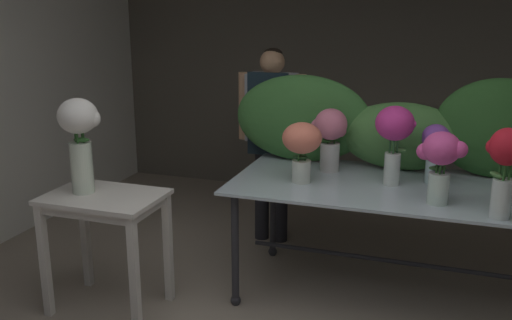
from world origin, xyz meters
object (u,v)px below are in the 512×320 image
at_px(vase_magenta_roses, 395,133).
at_px(vase_violet_freesia, 435,149).
at_px(display_table_glass, 389,200).
at_px(vase_white_roses_tall, 80,136).
at_px(florist, 272,125).
at_px(vase_crimson_hydrangea, 504,165).
at_px(vase_fuchsia_lilies, 441,160).
at_px(vase_coral_peonies, 303,144).
at_px(vase_rosy_dahlias, 330,134).
at_px(side_table_white, 105,212).

bearing_deg(vase_magenta_roses, vase_violet_freesia, 24.89).
height_order(display_table_glass, vase_violet_freesia, vase_violet_freesia).
bearing_deg(vase_white_roses_tall, florist, 60.60).
distance_m(display_table_glass, vase_white_roses_tall, 2.03).
relative_size(display_table_glass, vase_crimson_hydrangea, 4.05).
bearing_deg(florist, display_table_glass, -34.61).
bearing_deg(vase_fuchsia_lilies, vase_violet_freesia, 96.02).
distance_m(vase_violet_freesia, vase_fuchsia_lilies, 0.41).
xyz_separation_m(vase_magenta_roses, vase_crimson_hydrangea, (0.63, -0.43, -0.04)).
xyz_separation_m(vase_coral_peonies, vase_magenta_roses, (0.57, 0.14, 0.09)).
relative_size(vase_coral_peonies, vase_white_roses_tall, 0.66).
xyz_separation_m(vase_coral_peonies, vase_rosy_dahlias, (0.11, 0.33, 0.01)).
bearing_deg(vase_crimson_hydrangea, side_table_white, -172.68).
bearing_deg(vase_fuchsia_lilies, display_table_glass, 137.38).
xyz_separation_m(florist, vase_crimson_hydrangea, (1.67, -1.13, 0.12)).
bearing_deg(vase_violet_freesia, display_table_glass, -153.65).
bearing_deg(florist, vase_rosy_dahlias, -41.54).
height_order(display_table_glass, vase_white_roses_tall, vase_white_roses_tall).
height_order(vase_rosy_dahlias, vase_white_roses_tall, vase_white_roses_tall).
height_order(side_table_white, vase_crimson_hydrangea, vase_crimson_hydrangea).
distance_m(side_table_white, vase_white_roses_tall, 0.51).
bearing_deg(side_table_white, vase_rosy_dahlias, 36.05).
distance_m(vase_coral_peonies, vase_violet_freesia, 0.86).
relative_size(vase_magenta_roses, vase_crimson_hydrangea, 1.02).
relative_size(vase_violet_freesia, vase_crimson_hydrangea, 0.78).
bearing_deg(vase_white_roses_tall, vase_fuchsia_lilies, 11.47).
bearing_deg(vase_violet_freesia, vase_crimson_hydrangea, -55.69).
height_order(vase_crimson_hydrangea, vase_fuchsia_lilies, vase_crimson_hydrangea).
distance_m(vase_crimson_hydrangea, vase_rosy_dahlias, 1.24).
height_order(vase_coral_peonies, vase_magenta_roses, vase_magenta_roses).
xyz_separation_m(florist, vase_white_roses_tall, (-0.81, -1.43, 0.16)).
bearing_deg(vase_fuchsia_lilies, vase_coral_peonies, 170.25).
height_order(vase_violet_freesia, vase_magenta_roses, vase_magenta_roses).
distance_m(vase_fuchsia_lilies, vase_white_roses_tall, 2.19).
height_order(display_table_glass, vase_fuchsia_lilies, vase_fuchsia_lilies).
distance_m(vase_rosy_dahlias, vase_fuchsia_lilies, 0.89).
relative_size(vase_violet_freesia, vase_magenta_roses, 0.76).
bearing_deg(vase_crimson_hydrangea, vase_coral_peonies, 166.50).
distance_m(vase_magenta_roses, vase_rosy_dahlias, 0.50).
relative_size(display_table_glass, vase_white_roses_tall, 3.38).
xyz_separation_m(vase_crimson_hydrangea, vase_fuchsia_lilies, (-0.33, 0.14, -0.04)).
bearing_deg(display_table_glass, side_table_white, -157.20).
bearing_deg(vase_fuchsia_lilies, side_table_white, -167.68).
bearing_deg(vase_coral_peonies, display_table_glass, 12.97).
bearing_deg(side_table_white, vase_crimson_hydrangea, 7.32).
bearing_deg(vase_coral_peonies, vase_white_roses_tall, -155.51).
height_order(vase_coral_peonies, vase_fuchsia_lilies, vase_fuchsia_lilies).
xyz_separation_m(display_table_glass, vase_violet_freesia, (0.26, 0.13, 0.34)).
bearing_deg(vase_fuchsia_lilies, vase_crimson_hydrangea, -22.75).
height_order(vase_crimson_hydrangea, vase_rosy_dahlias, vase_crimson_hydrangea).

